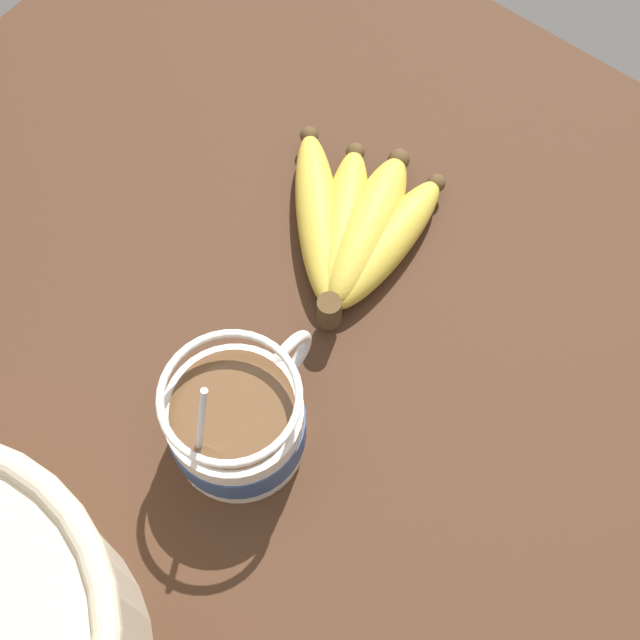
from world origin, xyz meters
TOP-DOWN VIEW (x-y plane):
  - table at (0.00, 0.00)cm, footprint 97.57×97.57cm
  - coffee_mug at (-2.08, 1.18)cm, footprint 14.04×10.42cm
  - banana_bunch at (17.78, 5.40)cm, footprint 17.94×15.83cm

SIDE VIEW (x-z plane):
  - table at x=0.00cm, z-range 0.00..2.63cm
  - banana_bunch at x=17.78cm, z-range 2.39..6.80cm
  - coffee_mug at x=-2.08cm, z-range -0.62..13.63cm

